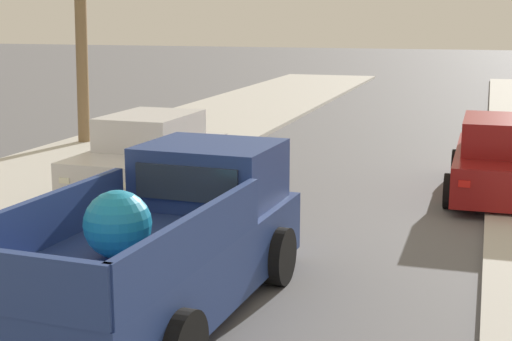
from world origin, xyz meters
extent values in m
cube|color=beige|center=(-5.54, 12.00, 0.06)|extent=(4.93, 60.00, 0.12)
cube|color=silver|center=(-4.48, 12.00, 0.05)|extent=(0.16, 60.00, 0.10)
cube|color=navy|center=(-0.53, 7.40, 0.60)|extent=(2.17, 5.19, 0.80)
cube|color=navy|center=(-0.45, 9.00, 1.40)|extent=(1.79, 1.58, 0.80)
cube|color=#283342|center=(-0.49, 8.24, 1.42)|extent=(1.38, 0.13, 0.44)
cube|color=#283342|center=(-0.41, 9.76, 1.42)|extent=(1.46, 0.13, 0.48)
cube|color=navy|center=(-1.48, 6.59, 1.28)|extent=(0.27, 3.30, 0.56)
cube|color=navy|center=(0.34, 6.50, 1.28)|extent=(0.27, 3.30, 0.56)
cube|color=navy|center=(-0.66, 4.90, 1.28)|extent=(1.88, 0.19, 0.56)
cylinder|color=black|center=(-1.43, 8.98, 0.38)|extent=(0.30, 0.77, 0.76)
cylinder|color=black|center=(0.53, 8.88, 0.38)|extent=(0.30, 0.77, 0.76)
cylinder|color=black|center=(-1.58, 6.05, 0.38)|extent=(0.30, 0.77, 0.76)
sphere|color=#198CBF|center=(-0.55, 6.54, 1.35)|extent=(0.71, 0.71, 0.71)
cube|color=silver|center=(-3.37, 13.25, 0.54)|extent=(1.83, 4.23, 0.72)
cube|color=silver|center=(-3.36, 13.35, 1.22)|extent=(1.55, 2.12, 0.64)
cube|color=#283342|center=(-3.38, 12.38, 1.20)|extent=(1.37, 0.10, 0.52)
cube|color=#283342|center=(-3.35, 14.32, 1.20)|extent=(1.34, 0.10, 0.50)
cylinder|color=black|center=(-2.49, 11.93, 0.32)|extent=(0.23, 0.64, 0.64)
cylinder|color=black|center=(-4.29, 11.96, 0.32)|extent=(0.23, 0.64, 0.64)
cylinder|color=black|center=(-2.44, 14.54, 0.32)|extent=(0.23, 0.64, 0.64)
cylinder|color=black|center=(-4.25, 14.57, 0.32)|extent=(0.23, 0.64, 0.64)
cube|color=red|center=(-2.70, 15.35, 0.64)|extent=(0.20, 0.04, 0.12)
cube|color=white|center=(-2.78, 11.13, 0.61)|extent=(0.20, 0.04, 0.10)
cube|color=red|center=(-3.97, 15.37, 0.64)|extent=(0.20, 0.04, 0.12)
cube|color=white|center=(-4.02, 11.15, 0.61)|extent=(0.20, 0.04, 0.10)
cube|color=maroon|center=(3.36, 14.90, 0.54)|extent=(1.78, 4.21, 0.72)
cube|color=maroon|center=(3.36, 14.80, 1.22)|extent=(1.53, 2.11, 0.64)
cube|color=#283342|center=(3.36, 15.77, 1.20)|extent=(1.37, 0.09, 0.52)
cube|color=#283342|center=(3.35, 13.83, 1.20)|extent=(1.34, 0.09, 0.50)
cylinder|color=black|center=(2.46, 16.21, 0.32)|extent=(0.22, 0.64, 0.64)
cylinder|color=black|center=(2.45, 13.61, 0.32)|extent=(0.22, 0.64, 0.64)
cube|color=red|center=(2.71, 12.80, 0.64)|extent=(0.20, 0.04, 0.12)
cube|color=white|center=(2.75, 17.02, 0.61)|extent=(0.20, 0.04, 0.10)
cylinder|color=brown|center=(-7.32, 17.64, 3.06)|extent=(0.31, 0.54, 6.14)
camera|label=1|loc=(3.00, -0.09, 3.46)|focal=52.51mm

